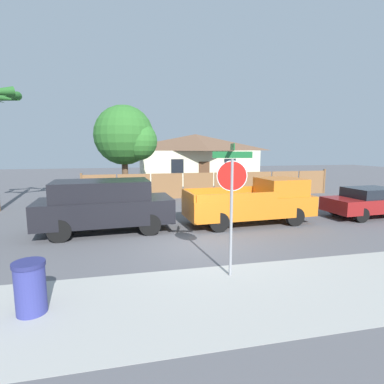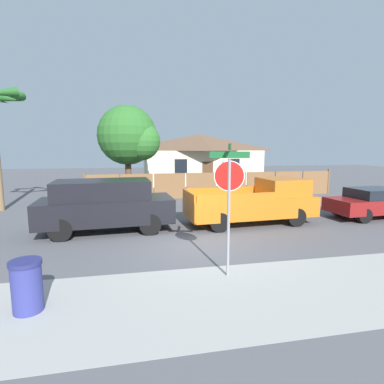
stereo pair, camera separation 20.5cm
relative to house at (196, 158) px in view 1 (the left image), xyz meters
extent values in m
plane|color=#56565B|center=(-4.03, -17.56, -2.25)|extent=(80.00, 80.00, 0.00)
cube|color=#A3A39E|center=(-4.03, -21.16, -2.24)|extent=(36.00, 3.20, 0.01)
cube|color=brown|center=(-7.77, -8.65, -1.47)|extent=(1.90, 0.06, 1.56)
cube|color=brown|center=(-5.79, -8.65, -1.47)|extent=(1.90, 0.06, 1.56)
cube|color=brown|center=(-3.80, -8.65, -1.47)|extent=(1.90, 0.06, 1.56)
cube|color=brown|center=(-1.82, -8.65, -1.47)|extent=(1.90, 0.06, 1.56)
cube|color=brown|center=(0.16, -8.65, -1.47)|extent=(1.90, 0.06, 1.56)
cube|color=brown|center=(2.14, -8.65, -1.47)|extent=(1.90, 0.06, 1.56)
cube|color=brown|center=(4.13, -8.65, -1.47)|extent=(1.90, 0.06, 1.56)
cube|color=brown|center=(6.11, -8.65, -1.47)|extent=(1.90, 0.06, 1.56)
cube|color=brown|center=(-8.76, -8.65, -1.42)|extent=(0.12, 0.12, 1.66)
cube|color=brown|center=(7.10, -8.65, -1.42)|extent=(0.12, 0.12, 1.66)
cube|color=beige|center=(0.00, 0.00, -0.80)|extent=(9.84, 6.18, 2.89)
pyramid|color=brown|center=(0.00, 0.00, 1.37)|extent=(10.63, 6.67, 1.45)
cube|color=black|center=(-2.21, -3.11, -0.57)|extent=(1.00, 0.04, 1.10)
cube|color=black|center=(2.21, -3.11, -0.57)|extent=(1.00, 0.04, 1.10)
cube|color=brown|center=(0.00, -3.11, -1.25)|extent=(0.90, 0.04, 2.00)
cylinder|color=brown|center=(-6.30, -6.68, -1.00)|extent=(0.40, 0.40, 2.49)
sphere|color=#2D6B28|center=(-6.30, -6.68, 1.67)|extent=(3.80, 3.80, 3.80)
sphere|color=#31732C|center=(-5.44, -7.16, 1.29)|extent=(2.47, 2.47, 2.47)
cone|color=#235B23|center=(-11.46, -10.56, 3.29)|extent=(0.44, 1.91, 0.73)
cone|color=#235B23|center=(-11.97, -9.67, 3.29)|extent=(1.87, 1.33, 0.73)
cube|color=black|center=(-7.00, -15.49, -1.44)|extent=(4.92, 2.29, 0.87)
cube|color=black|center=(-7.12, -15.50, -0.67)|extent=(3.47, 2.05, 0.68)
cube|color=black|center=(-5.53, -15.40, -0.67)|extent=(0.17, 1.77, 0.57)
cylinder|color=black|center=(-5.57, -14.51, -1.86)|extent=(0.78, 0.22, 0.78)
cylinder|color=black|center=(-5.46, -16.29, -1.86)|extent=(0.78, 0.22, 0.78)
cylinder|color=black|center=(-8.54, -14.69, -1.86)|extent=(0.78, 0.22, 0.78)
cylinder|color=black|center=(-8.44, -16.47, -1.86)|extent=(0.78, 0.22, 0.78)
cube|color=orange|center=(-1.37, -15.49, -1.50)|extent=(5.31, 2.20, 0.80)
cube|color=orange|center=(0.06, -15.40, -0.75)|extent=(1.77, 1.84, 0.69)
cube|color=orange|center=(-2.31, -14.65, -0.96)|extent=(3.27, 0.28, 0.28)
cube|color=orange|center=(-2.20, -16.44, -0.96)|extent=(3.27, 0.28, 0.28)
cube|color=orange|center=(-3.93, -15.64, -0.96)|extent=(0.19, 1.80, 0.28)
cylinder|color=black|center=(0.19, -14.56, -1.87)|extent=(0.74, 0.22, 0.74)
cylinder|color=black|center=(0.29, -16.23, -1.87)|extent=(0.74, 0.22, 0.74)
cylinder|color=black|center=(-3.03, -14.75, -1.87)|extent=(0.74, 0.22, 0.74)
cylinder|color=black|center=(-2.93, -16.42, -1.87)|extent=(0.74, 0.22, 0.74)
cube|color=maroon|center=(4.63, -15.49, -1.65)|extent=(4.48, 1.97, 0.60)
cube|color=black|center=(4.46, -15.50, -1.14)|extent=(2.11, 1.66, 0.43)
cylinder|color=black|center=(5.95, -14.66, -1.94)|extent=(0.62, 0.22, 0.62)
cylinder|color=black|center=(3.23, -14.83, -1.94)|extent=(0.62, 0.22, 0.62)
cylinder|color=black|center=(3.32, -16.32, -1.94)|extent=(0.62, 0.22, 0.62)
cylinder|color=gray|center=(-3.83, -20.16, -0.83)|extent=(0.07, 0.07, 2.83)
cylinder|color=red|center=(-3.83, -20.16, 0.19)|extent=(0.66, 0.19, 0.67)
cylinder|color=white|center=(-3.83, -20.17, 0.19)|extent=(0.69, 0.19, 0.71)
cube|color=#19602D|center=(-3.83, -20.16, 0.68)|extent=(0.89, 0.25, 0.15)
cube|color=#19602D|center=(-3.83, -20.16, 0.86)|extent=(0.23, 0.80, 0.15)
cylinder|color=navy|center=(-8.05, -20.94, -1.79)|extent=(0.54, 0.54, 0.92)
cylinder|color=navy|center=(-8.05, -20.94, -1.28)|extent=(0.58, 0.58, 0.08)
camera|label=1|loc=(-6.24, -26.73, 0.82)|focal=28.00mm
camera|label=2|loc=(-6.03, -26.77, 0.82)|focal=28.00mm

